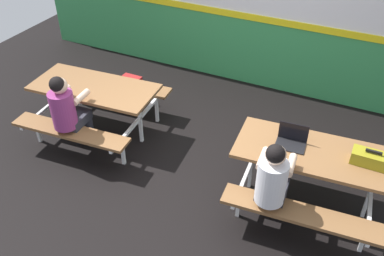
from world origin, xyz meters
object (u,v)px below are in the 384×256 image
Objects in this scene: student_further at (273,180)px; backpack_dark at (132,90)px; laptop_dark at (291,141)px; picnic_table_right at (312,163)px; toolbox_grey at (372,159)px; picnic_table_left at (95,97)px; student_nearer at (68,109)px.

student_further reaches higher than backpack_dark.
backpack_dark is at bearing 160.78° from laptop_dark.
backpack_dark is at bearing 162.07° from picnic_table_right.
laptop_dark is 0.84× the size of toolbox_grey.
picnic_table_left is at bearing 165.89° from student_further.
student_nearer is at bearing -89.85° from backpack_dark.
picnic_table_right is 0.34m from laptop_dark.
backpack_dark is (-2.66, 1.53, -0.49)m from student_further.
picnic_table_right is 4.32× the size of toolbox_grey.
student_further is at bearing -143.33° from toolbox_grey.
backpack_dark is (-2.68, 0.93, -0.57)m from laptop_dark.
backpack_dark is (-2.94, 0.95, -0.36)m from picnic_table_right.
picnic_table_right is at bearing 64.37° from student_further.
student_further is at bearing -115.63° from picnic_table_right.
toolbox_grey is at bearing 36.67° from student_further.
laptop_dark is (2.67, 0.49, 0.08)m from student_nearer.
toolbox_grey is at bearing 4.56° from picnic_table_right.
picnic_table_left is 0.93m from backpack_dark.
student_further is at bearing -14.11° from picnic_table_left.
picnic_table_left is at bearing 91.05° from student_nearer.
student_nearer reaches higher than laptop_dark.
student_further reaches higher than laptop_dark.
student_nearer is 1.50m from backpack_dark.
picnic_table_right is 5.13× the size of laptop_dark.
picnic_table_left is 1.43× the size of student_nearer.
picnic_table_left is 0.57m from student_nearer.
student_further is (2.65, -0.11, 0.00)m from student_nearer.
picnic_table_right is 3.11m from backpack_dark.
picnic_table_right is at bearing -175.44° from toolbox_grey.
picnic_table_right is at bearing -3.71° from laptop_dark.
picnic_table_left is 3.51m from toolbox_grey.
laptop_dark is at bearing -1.55° from picnic_table_left.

